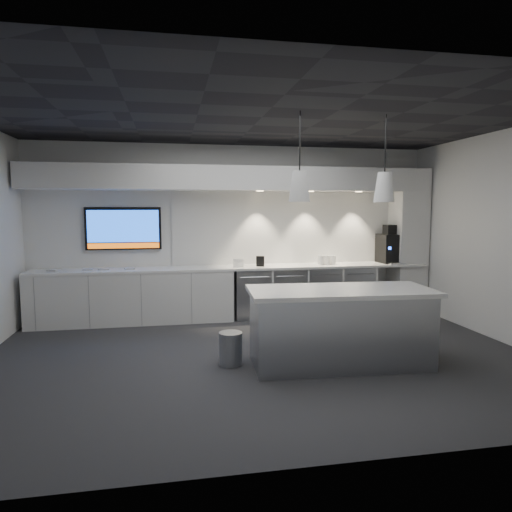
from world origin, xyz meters
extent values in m
plane|color=#2D2D2F|center=(0.00, 0.00, 0.00)|extent=(7.00, 7.00, 0.00)
plane|color=black|center=(0.00, 0.00, 3.00)|extent=(7.00, 7.00, 0.00)
plane|color=white|center=(0.00, 2.50, 1.50)|extent=(7.00, 0.00, 7.00)
plane|color=white|center=(0.00, -2.50, 1.50)|extent=(7.00, 0.00, 7.00)
plane|color=white|center=(3.50, 0.00, 1.50)|extent=(0.00, 7.00, 7.00)
cube|color=white|center=(0.00, 2.17, 0.88)|extent=(6.80, 0.65, 0.04)
cube|color=silver|center=(-1.75, 2.17, 0.43)|extent=(3.30, 0.63, 0.86)
cube|color=#95989D|center=(0.25, 2.17, 0.42)|extent=(0.60, 0.61, 0.85)
cube|color=#95989D|center=(0.88, 2.17, 0.42)|extent=(0.60, 0.61, 0.85)
cube|color=#95989D|center=(1.51, 2.17, 0.42)|extent=(0.60, 0.61, 0.85)
cube|color=#95989D|center=(2.14, 2.17, 0.42)|extent=(0.60, 0.61, 0.85)
cube|color=silver|center=(1.20, 2.48, 1.55)|extent=(4.60, 0.03, 1.30)
cube|color=silver|center=(0.00, 2.20, 2.40)|extent=(6.90, 0.60, 0.40)
cube|color=silver|center=(3.20, 2.20, 1.30)|extent=(0.55, 0.55, 2.60)
cube|color=black|center=(-1.90, 2.45, 1.56)|extent=(1.25, 0.06, 0.72)
cube|color=blue|center=(-1.90, 2.42, 1.60)|extent=(1.17, 0.00, 0.54)
cube|color=#C8530B|center=(-1.90, 2.42, 1.27)|extent=(1.17, 0.00, 0.09)
cube|color=#95989D|center=(0.88, -0.43, 0.44)|extent=(2.15, 0.97, 0.88)
cube|color=white|center=(0.88, -0.43, 0.91)|extent=(2.26, 1.08, 0.05)
cylinder|color=#95989D|center=(-0.43, -0.19, 0.20)|extent=(0.33, 0.33, 0.40)
cube|color=black|center=(2.85, 2.20, 1.16)|extent=(0.39, 0.44, 0.53)
cube|color=black|center=(2.85, 2.20, 1.51)|extent=(0.22, 0.22, 0.17)
cube|color=#95989D|center=(2.85, 1.97, 0.92)|extent=(0.29, 0.21, 0.03)
cube|color=black|center=(0.39, 2.11, 0.99)|extent=(0.14, 0.06, 0.18)
cube|color=white|center=(0.01, 2.08, 0.97)|extent=(0.18, 0.04, 0.14)
cube|color=#AEAEAE|center=(-2.98, 2.17, 0.91)|extent=(0.20, 0.20, 0.02)
cube|color=#AEAEAE|center=(-2.45, 2.15, 0.91)|extent=(0.17, 0.17, 0.02)
cube|color=#AEAEAE|center=(-2.20, 2.15, 0.91)|extent=(0.19, 0.19, 0.02)
cube|color=#AEAEAE|center=(-1.79, 2.14, 0.91)|extent=(0.19, 0.19, 0.02)
cone|color=silver|center=(0.36, -0.43, 2.15)|extent=(0.25, 0.25, 0.35)
cylinder|color=black|center=(0.36, -0.43, 2.68)|extent=(0.02, 0.02, 0.70)
cone|color=silver|center=(1.41, -0.43, 2.15)|extent=(0.25, 0.25, 0.35)
cylinder|color=black|center=(1.41, -0.43, 2.68)|extent=(0.02, 0.02, 0.70)
camera|label=1|loc=(-1.12, -5.55, 1.90)|focal=32.00mm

